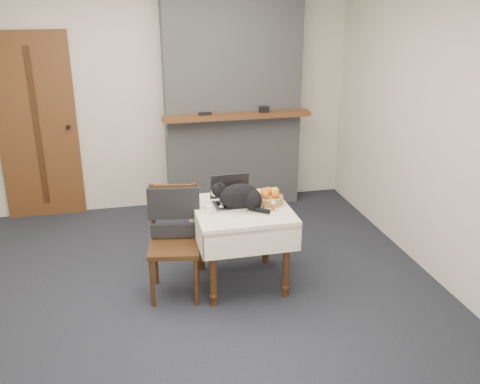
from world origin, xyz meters
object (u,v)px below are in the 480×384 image
at_px(side_table, 242,220).
at_px(pill_bottle, 273,206).
at_px(chair, 174,225).
at_px(laptop, 232,197).
at_px(cat, 240,197).
at_px(cream_jar, 209,209).
at_px(fruit_basket, 270,197).
at_px(door, 37,128).

bearing_deg(side_table, pill_bottle, -27.50).
height_order(pill_bottle, chair, chair).
height_order(laptop, cat, laptop).
relative_size(cream_jar, fruit_basket, 0.31).
relative_size(laptop, fruit_basket, 1.51).
relative_size(side_table, cat, 1.72).
xyz_separation_m(door, pill_bottle, (2.02, -2.06, -0.26)).
xyz_separation_m(pill_bottle, chair, (-0.79, 0.15, -0.15)).
relative_size(fruit_basket, chair, 0.25).
distance_m(cat, fruit_basket, 0.28).
bearing_deg(cream_jar, door, 126.83).
xyz_separation_m(laptop, cream_jar, (-0.22, -0.15, -0.03)).
distance_m(door, cream_jar, 2.51).
bearing_deg(chair, laptop, 16.98).
height_order(side_table, laptop, laptop).
relative_size(cat, fruit_basket, 2.02).
height_order(cat, chair, cat).
bearing_deg(fruit_basket, chair, -179.01).
bearing_deg(fruit_basket, side_table, -171.19).
bearing_deg(chair, door, 132.01).
bearing_deg(cat, door, 151.53).
height_order(cream_jar, pill_bottle, pill_bottle).
distance_m(laptop, cat, 0.13).
bearing_deg(pill_bottle, cat, 157.58).
bearing_deg(fruit_basket, laptop, 170.62).
relative_size(pill_bottle, chair, 0.08).
distance_m(side_table, pill_bottle, 0.30).
bearing_deg(chair, cream_jar, -7.95).
xyz_separation_m(side_table, cream_jar, (-0.28, -0.06, 0.15)).
xyz_separation_m(cream_jar, fruit_basket, (0.53, 0.10, 0.02)).
xyz_separation_m(side_table, chair, (-0.56, 0.02, -0.00)).
height_order(side_table, cream_jar, cream_jar).
xyz_separation_m(door, chair, (1.22, -1.91, -0.41)).
distance_m(cream_jar, fruit_basket, 0.54).
xyz_separation_m(laptop, chair, (-0.50, -0.07, -0.18)).
xyz_separation_m(laptop, fruit_basket, (0.31, -0.05, -0.01)).
relative_size(door, pill_bottle, 27.06).
bearing_deg(laptop, chair, -174.53).
bearing_deg(cream_jar, side_table, 12.29).
xyz_separation_m(side_table, fruit_basket, (0.25, 0.04, 0.16)).
distance_m(cat, cream_jar, 0.28).
xyz_separation_m(side_table, cat, (-0.02, -0.02, 0.22)).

